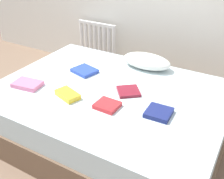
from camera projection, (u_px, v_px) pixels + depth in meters
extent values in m
plane|color=#7F6651|center=(109.00, 135.00, 2.61)|extent=(8.00, 8.00, 0.00)
cube|color=brown|center=(109.00, 123.00, 2.54)|extent=(2.00, 1.50, 0.28)
cube|color=silver|center=(109.00, 101.00, 2.41)|extent=(1.96, 1.46, 0.22)
cylinder|color=white|center=(82.00, 38.00, 3.80)|extent=(0.04, 0.04, 0.52)
cylinder|color=white|center=(86.00, 39.00, 3.77)|extent=(0.04, 0.04, 0.52)
cylinder|color=white|center=(90.00, 40.00, 3.74)|extent=(0.04, 0.04, 0.52)
cylinder|color=white|center=(95.00, 41.00, 3.71)|extent=(0.04, 0.04, 0.52)
cylinder|color=white|center=(100.00, 42.00, 3.68)|extent=(0.04, 0.04, 0.52)
cylinder|color=white|center=(104.00, 43.00, 3.64)|extent=(0.04, 0.04, 0.52)
cylinder|color=white|center=(109.00, 44.00, 3.61)|extent=(0.04, 0.04, 0.52)
cylinder|color=white|center=(114.00, 45.00, 3.58)|extent=(0.04, 0.04, 0.52)
cube|color=white|center=(97.00, 24.00, 3.57)|extent=(0.56, 0.04, 0.04)
cube|color=white|center=(98.00, 58.00, 3.81)|extent=(0.56, 0.04, 0.04)
ellipsoid|color=white|center=(146.00, 61.00, 2.71)|extent=(0.50, 0.26, 0.14)
cube|color=maroon|center=(128.00, 91.00, 2.31)|extent=(0.26, 0.26, 0.02)
cube|color=navy|center=(159.00, 113.00, 2.03)|extent=(0.19, 0.19, 0.04)
cube|color=#2847B7|center=(85.00, 71.00, 2.65)|extent=(0.26, 0.23, 0.03)
cube|color=yellow|center=(68.00, 95.00, 2.25)|extent=(0.24, 0.18, 0.04)
cube|color=red|center=(107.00, 105.00, 2.12)|extent=(0.18, 0.17, 0.03)
cube|color=pink|center=(27.00, 84.00, 2.41)|extent=(0.27, 0.20, 0.04)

